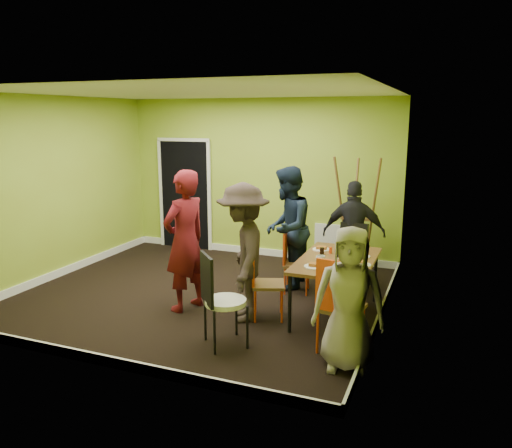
{
  "coord_description": "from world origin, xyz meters",
  "views": [
    {
      "loc": [
        3.19,
        -6.01,
        2.5
      ],
      "look_at": [
        0.82,
        0.0,
        1.09
      ],
      "focal_mm": 35.0,
      "sensor_mm": 36.0,
      "label": 1
    }
  ],
  "objects_px": {
    "easel": "(356,216)",
    "person_left_near": "(243,253)",
    "chair_front_end": "(339,301)",
    "chair_bentwood": "(219,295)",
    "person_front_end": "(349,299)",
    "dining_table": "(337,263)",
    "chair_left_far": "(292,258)",
    "blue_bottle": "(346,257)",
    "orange_bottle": "(330,250)",
    "chair_back_end": "(353,243)",
    "person_left_far": "(287,228)",
    "chair_left_near": "(262,277)",
    "person_standing": "(185,241)",
    "person_back_end": "(354,233)",
    "thermos": "(339,250)"
  },
  "relations": [
    {
      "from": "chair_bentwood",
      "to": "blue_bottle",
      "type": "relative_size",
      "value": 4.9
    },
    {
      "from": "chair_bentwood",
      "to": "blue_bottle",
      "type": "distance_m",
      "value": 1.59
    },
    {
      "from": "chair_bentwood",
      "to": "easel",
      "type": "bearing_deg",
      "value": 121.96
    },
    {
      "from": "chair_bentwood",
      "to": "dining_table",
      "type": "bearing_deg",
      "value": 99.78
    },
    {
      "from": "chair_left_far",
      "to": "blue_bottle",
      "type": "bearing_deg",
      "value": 35.07
    },
    {
      "from": "chair_bentwood",
      "to": "person_back_end",
      "type": "distance_m",
      "value": 2.8
    },
    {
      "from": "chair_front_end",
      "to": "chair_bentwood",
      "type": "relative_size",
      "value": 1.01
    },
    {
      "from": "dining_table",
      "to": "chair_left_near",
      "type": "xyz_separation_m",
      "value": [
        -0.85,
        -0.4,
        -0.17
      ]
    },
    {
      "from": "orange_bottle",
      "to": "chair_front_end",
      "type": "bearing_deg",
      "value": -72.85
    },
    {
      "from": "dining_table",
      "to": "person_left_far",
      "type": "bearing_deg",
      "value": 138.11
    },
    {
      "from": "chair_left_near",
      "to": "chair_front_end",
      "type": "xyz_separation_m",
      "value": [
        1.09,
        -0.62,
        0.07
      ]
    },
    {
      "from": "chair_back_end",
      "to": "person_back_end",
      "type": "xyz_separation_m",
      "value": [
        -0.02,
        0.15,
        0.11
      ]
    },
    {
      "from": "chair_bentwood",
      "to": "person_front_end",
      "type": "height_order",
      "value": "person_front_end"
    },
    {
      "from": "person_standing",
      "to": "dining_table",
      "type": "bearing_deg",
      "value": 122.34
    },
    {
      "from": "dining_table",
      "to": "person_standing",
      "type": "distance_m",
      "value": 1.95
    },
    {
      "from": "dining_table",
      "to": "person_front_end",
      "type": "height_order",
      "value": "person_front_end"
    },
    {
      "from": "person_front_end",
      "to": "blue_bottle",
      "type": "bearing_deg",
      "value": 96.33
    },
    {
      "from": "orange_bottle",
      "to": "thermos",
      "type": "bearing_deg",
      "value": -51.18
    },
    {
      "from": "dining_table",
      "to": "blue_bottle",
      "type": "height_order",
      "value": "blue_bottle"
    },
    {
      "from": "dining_table",
      "to": "chair_left_far",
      "type": "height_order",
      "value": "chair_left_far"
    },
    {
      "from": "dining_table",
      "to": "easel",
      "type": "relative_size",
      "value": 0.8
    },
    {
      "from": "chair_left_near",
      "to": "easel",
      "type": "height_order",
      "value": "easel"
    },
    {
      "from": "chair_left_near",
      "to": "easel",
      "type": "distance_m",
      "value": 2.44
    },
    {
      "from": "dining_table",
      "to": "person_front_end",
      "type": "relative_size",
      "value": 1.02
    },
    {
      "from": "chair_bentwood",
      "to": "thermos",
      "type": "bearing_deg",
      "value": 100.44
    },
    {
      "from": "chair_front_end",
      "to": "person_left_near",
      "type": "height_order",
      "value": "person_left_near"
    },
    {
      "from": "person_standing",
      "to": "chair_bentwood",
      "type": "bearing_deg",
      "value": 64.8
    },
    {
      "from": "blue_bottle",
      "to": "orange_bottle",
      "type": "xyz_separation_m",
      "value": [
        -0.3,
        0.5,
        -0.07
      ]
    },
    {
      "from": "chair_back_end",
      "to": "chair_front_end",
      "type": "relative_size",
      "value": 0.9
    },
    {
      "from": "dining_table",
      "to": "blue_bottle",
      "type": "bearing_deg",
      "value": -58.14
    },
    {
      "from": "chair_left_far",
      "to": "person_left_near",
      "type": "height_order",
      "value": "person_left_near"
    },
    {
      "from": "person_standing",
      "to": "person_left_far",
      "type": "distance_m",
      "value": 1.62
    },
    {
      "from": "person_back_end",
      "to": "chair_left_near",
      "type": "bearing_deg",
      "value": 55.54
    },
    {
      "from": "person_left_near",
      "to": "orange_bottle",
      "type": "bearing_deg",
      "value": 105.99
    },
    {
      "from": "chair_left_near",
      "to": "person_left_near",
      "type": "relative_size",
      "value": 0.55
    },
    {
      "from": "orange_bottle",
      "to": "person_left_near",
      "type": "distance_m",
      "value": 1.18
    },
    {
      "from": "blue_bottle",
      "to": "person_standing",
      "type": "relative_size",
      "value": 0.12
    },
    {
      "from": "dining_table",
      "to": "blue_bottle",
      "type": "distance_m",
      "value": 0.35
    },
    {
      "from": "blue_bottle",
      "to": "person_back_end",
      "type": "bearing_deg",
      "value": 97.22
    },
    {
      "from": "chair_left_near",
      "to": "blue_bottle",
      "type": "height_order",
      "value": "blue_bottle"
    },
    {
      "from": "easel",
      "to": "person_left_near",
      "type": "bearing_deg",
      "value": -111.23
    },
    {
      "from": "chair_bentwood",
      "to": "chair_left_near",
      "type": "bearing_deg",
      "value": 127.54
    },
    {
      "from": "person_left_far",
      "to": "person_left_near",
      "type": "bearing_deg",
      "value": -11.21
    },
    {
      "from": "chair_left_far",
      "to": "orange_bottle",
      "type": "bearing_deg",
      "value": 45.97
    },
    {
      "from": "dining_table",
      "to": "chair_front_end",
      "type": "height_order",
      "value": "chair_front_end"
    },
    {
      "from": "person_left_far",
      "to": "person_back_end",
      "type": "distance_m",
      "value": 1.02
    },
    {
      "from": "chair_front_end",
      "to": "chair_back_end",
      "type": "bearing_deg",
      "value": 106.13
    },
    {
      "from": "chair_left_near",
      "to": "blue_bottle",
      "type": "xyz_separation_m",
      "value": [
        1.01,
        0.13,
        0.33
      ]
    },
    {
      "from": "person_left_near",
      "to": "chair_bentwood",
      "type": "bearing_deg",
      "value": -19.82
    },
    {
      "from": "blue_bottle",
      "to": "person_back_end",
      "type": "height_order",
      "value": "person_back_end"
    }
  ]
}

